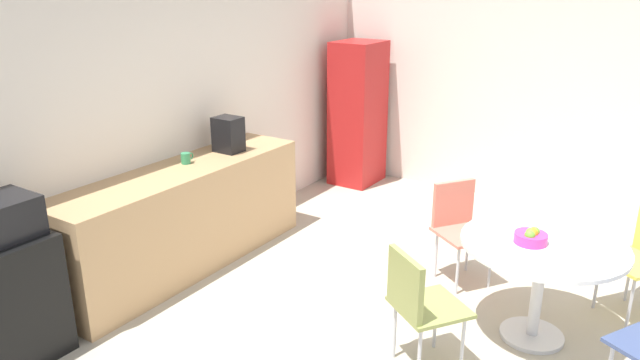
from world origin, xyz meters
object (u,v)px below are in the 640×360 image
mini_fridge (9,299)px  chair_olive (417,298)px  chair_coral (459,220)px  fruit_bowl (531,237)px  coffee_maker (228,134)px  mug_white (186,158)px  locker_cabinet (358,114)px  round_table (541,261)px

mini_fridge → chair_olive: (1.33, -2.29, 0.09)m
chair_coral → fruit_bowl: fruit_bowl is taller
mini_fridge → coffee_maker: (2.18, 0.00, 0.63)m
chair_coral → mini_fridge: bearing=142.5°
fruit_bowl → mug_white: (-0.36, 2.82, 0.16)m
mini_fridge → locker_cabinet: (4.38, -0.10, 0.42)m
locker_cabinet → chair_olive: 3.77m
mini_fridge → coffee_maker: bearing=0.0°
locker_cabinet → round_table: bearing=-129.4°
locker_cabinet → chair_olive: bearing=-144.3°
chair_olive → coffee_maker: size_ratio=2.59×
mini_fridge → mug_white: 1.78m
chair_coral → fruit_bowl: bearing=-130.5°
chair_olive → mug_white: bearing=81.0°
fruit_bowl → coffee_maker: size_ratio=0.68×
locker_cabinet → mini_fridge: bearing=178.7°
locker_cabinet → fruit_bowl: (-2.32, -2.67, -0.07)m
chair_olive → chair_coral: bearing=10.3°
locker_cabinet → chair_olive: locker_cabinet is taller
mug_white → locker_cabinet: bearing=-3.3°
mini_fridge → round_table: size_ratio=0.78×
chair_coral → fruit_bowl: (-0.62, -0.72, 0.26)m
mini_fridge → coffee_maker: coffee_maker is taller
chair_coral → coffee_maker: (-0.49, 2.05, 0.54)m
fruit_bowl → mini_fridge: bearing=126.6°
mini_fridge → fruit_bowl: mini_fridge is taller
locker_cabinet → fruit_bowl: bearing=-131.0°
round_table → fruit_bowl: fruit_bowl is taller
mug_white → chair_olive: bearing=-99.0°
mini_fridge → locker_cabinet: 4.40m
fruit_bowl → locker_cabinet: bearing=49.0°
round_table → mug_white: size_ratio=8.47×
locker_cabinet → fruit_bowl: 3.54m
mini_fridge → round_table: 3.55m
locker_cabinet → chair_coral: bearing=-131.2°
chair_olive → chair_coral: (1.34, 0.24, 0.00)m
mug_white → coffee_maker: bearing=-6.5°
mini_fridge → coffee_maker: size_ratio=2.68×
coffee_maker → locker_cabinet: bearing=-2.6°
mini_fridge → mug_white: size_ratio=6.65×
locker_cabinet → chair_coral: locker_cabinet is taller
mini_fridge → mug_white: mug_white is taller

